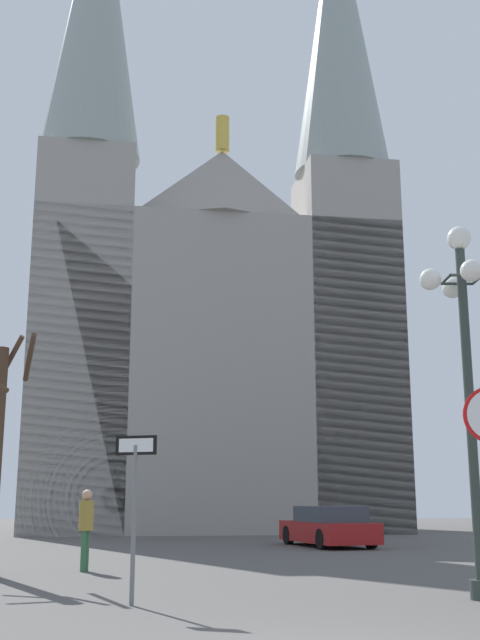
# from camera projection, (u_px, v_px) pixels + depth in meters

# --- Properties ---
(cathedral) EXTENTS (18.99, 14.15, 36.13)m
(cathedral) POSITION_uv_depth(u_px,v_px,m) (212.00, 308.00, 41.16)
(cathedral) COLOR gray
(cathedral) RESTS_ON ground
(one_way_arrow_sign) EXTENTS (0.65, 0.25, 2.49)m
(one_way_arrow_sign) POSITION_uv_depth(u_px,v_px,m) (135.00, 494.00, 11.97)
(one_way_arrow_sign) COLOR slate
(one_way_arrow_sign) RESTS_ON ground
(street_lamp) EXTENTS (1.44, 1.44, 6.12)m
(street_lamp) POSITION_uv_depth(u_px,v_px,m) (466.00, 341.00, 13.20)
(street_lamp) COLOR #2D3833
(street_lamp) RESTS_ON ground
(parked_car_near_red) EXTENTS (2.98, 4.87, 1.31)m
(parked_car_near_red) POSITION_uv_depth(u_px,v_px,m) (328.00, 527.00, 26.40)
(parked_car_near_red) COLOR maroon
(parked_car_near_red) RESTS_ON ground
(pedestrian_walking) EXTENTS (0.32, 0.32, 1.74)m
(pedestrian_walking) POSITION_uv_depth(u_px,v_px,m) (86.00, 521.00, 17.36)
(pedestrian_walking) COLOR #33663F
(pedestrian_walking) RESTS_ON ground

